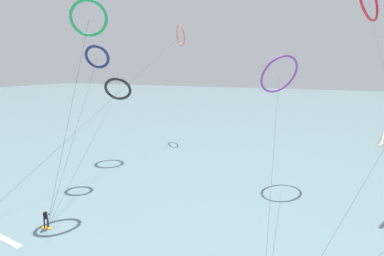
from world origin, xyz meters
The scene contains 7 objects.
sea_water centered at (0.00, 107.21, 0.04)m, with size 400.00×200.00×0.08m, color slate.
surfer_amber centered at (-10.81, 14.57, 0.82)m, with size 1.40×0.72×1.70m.
kite_coral centered at (-16.11, 54.46, 20.33)m, with size 3.72×45.07×22.47m.
kite_charcoal centered at (-18.60, 36.44, 10.73)m, with size 10.27×23.93×12.64m.
kite_emerald centered at (-12.37, 23.56, 19.14)m, with size 3.99×10.93×21.05m.
kite_navy centered at (-16.05, 28.94, 15.37)m, with size 7.06×15.74×16.93m.
kite_violet centered at (5.82, 36.44, 13.19)m, with size 5.95×30.14×15.61m.
Camera 1 is at (10.73, -3.32, 14.09)m, focal length 28.54 mm.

